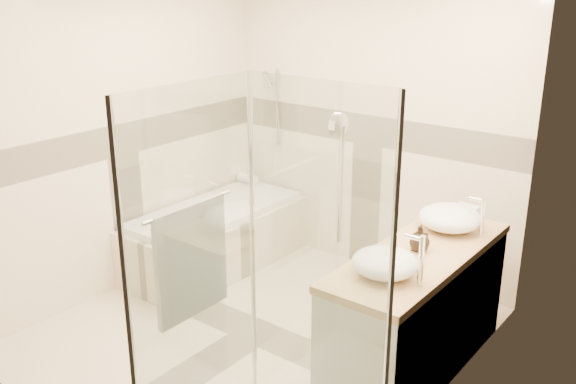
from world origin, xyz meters
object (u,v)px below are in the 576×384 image
Objects in this scene: vanity at (416,311)px; amenity_bottle_a at (420,238)px; shower_enclosure at (256,376)px; vessel_sink_far at (385,263)px; bathtub at (216,234)px; amenity_bottle_b at (420,239)px; vessel_sink_near at (450,218)px.

amenity_bottle_a reaches higher than vanity.
vessel_sink_far is (0.27, 0.84, 0.42)m from shower_enclosure.
vessel_sink_far is (-0.02, -0.43, 0.50)m from vanity.
vanity is at bearing -36.34° from amenity_bottle_a.
amenity_bottle_a is (2.13, -0.34, 0.63)m from bathtub.
amenity_bottle_a is 0.00m from amenity_bottle_b.
vessel_sink_near is at bearing 92.46° from vanity.
vessel_sink_far is at bearing -20.02° from bathtub.
amenity_bottle_b reaches higher than bathtub.
bathtub is 2.35m from vessel_sink_far.
bathtub is 10.09× the size of amenity_bottle_a.
vessel_sink_near is (0.27, 1.73, 0.43)m from shower_enclosure.
vessel_sink_near is 1.09× the size of vessel_sink_far.
vessel_sink_near reaches higher than vessel_sink_far.
bathtub is 2.18m from vanity.
vessel_sink_far is at bearing -90.00° from amenity_bottle_a.
amenity_bottle_a is at bearing -90.00° from vessel_sink_near.
amenity_bottle_a is (0.27, 1.29, 0.43)m from shower_enclosure.
shower_enclosure reaches higher than amenity_bottle_a.
vanity is 4.12× the size of vessel_sink_far.
vessel_sink_far is at bearing -90.00° from vessel_sink_near.
bathtub is 2.25m from amenity_bottle_b.
vessel_sink_far is 0.44m from amenity_bottle_b.
amenity_bottle_a is at bearing -8.95° from bathtub.
vessel_sink_far is (0.00, -0.89, -0.01)m from vessel_sink_near.
amenity_bottle_a reaches higher than amenity_bottle_b.
vessel_sink_far is 2.33× the size of amenity_bottle_a.
bathtub is 2.22m from vessel_sink_near.
amenity_bottle_a reaches higher than vessel_sink_far.
vessel_sink_near is at bearing 90.00° from amenity_bottle_b.
vessel_sink_far is 0.44m from amenity_bottle_a.
amenity_bottle_b is at bearing -90.00° from amenity_bottle_a.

